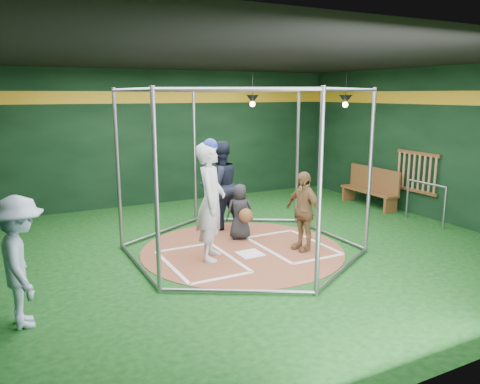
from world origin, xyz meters
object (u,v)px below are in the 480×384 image
dugout_bench (371,186)px  visitor_leopard (303,211)px  batter_figure (211,201)px  umpire (220,185)px

dugout_bench → visitor_leopard: bearing=-150.1°
batter_figure → dugout_bench: bearing=18.0°
batter_figure → visitor_leopard: 1.78m
visitor_leopard → umpire: bearing=-167.8°
batter_figure → umpire: batter_figure is taller
batter_figure → umpire: (0.95, 1.68, -0.11)m
batter_figure → visitor_leopard: bearing=-11.2°
batter_figure → dugout_bench: 5.64m
umpire → batter_figure: bearing=52.3°
visitor_leopard → dugout_bench: bearing=111.3°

